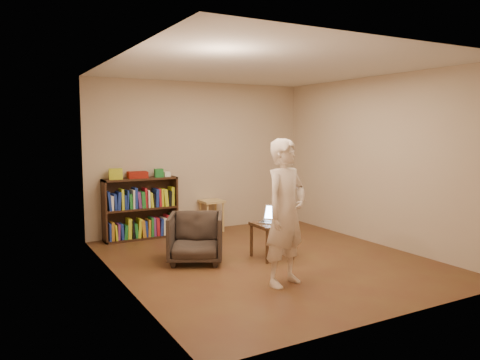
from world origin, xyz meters
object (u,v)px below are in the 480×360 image
bookshelf (140,212)px  person (286,213)px  armchair (196,238)px  laptop (273,218)px  stool (212,206)px  side_table (272,229)px

bookshelf → person: (0.78, -3.03, 0.40)m
armchair → laptop: (1.06, -0.27, 0.21)m
stool → laptop: laptop is taller
stool → side_table: (-0.01, -1.96, -0.03)m
armchair → side_table: size_ratio=1.48×
bookshelf → laptop: bearing=-56.4°
bookshelf → stool: size_ratio=2.19×
bookshelf → armchair: bearing=-81.9°
laptop → person: size_ratio=0.27×
armchair → side_table: (1.01, -0.33, 0.08)m
armchair → person: bearing=-40.6°
stool → armchair: (-1.02, -1.63, -0.11)m
armchair → laptop: bearing=13.3°
armchair → laptop: size_ratio=1.60×
side_table → laptop: bearing=47.4°
stool → laptop: bearing=-88.6°
stool → armchair: size_ratio=0.75×
armchair → person: person is taller
side_table → laptop: size_ratio=1.08×
person → side_table: bearing=47.9°
bookshelf → side_table: 2.38m
side_table → laptop: laptop is taller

